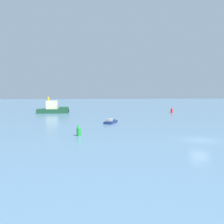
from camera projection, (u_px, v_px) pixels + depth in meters
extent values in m
plane|color=slate|center=(200.00, 140.00, 35.29)|extent=(400.00, 400.00, 0.00)
cube|color=#19472D|center=(53.00, 111.00, 79.65)|extent=(9.75, 4.32, 1.31)
cube|color=#19472D|center=(64.00, 108.00, 79.87)|extent=(2.76, 3.82, 0.60)
cube|color=beige|center=(52.00, 105.00, 79.46)|extent=(3.43, 2.78, 2.60)
cylinder|color=gold|center=(48.00, 99.00, 79.20)|extent=(0.70, 0.70, 1.20)
cylinder|color=black|center=(69.00, 110.00, 80.08)|extent=(0.31, 0.70, 0.70)
cube|color=navy|center=(111.00, 122.00, 54.15)|extent=(3.35, 4.76, 0.49)
cube|color=beige|center=(110.00, 120.00, 53.80)|extent=(0.98, 0.80, 0.50)
cube|color=black|center=(114.00, 121.00, 56.38)|extent=(0.41, 0.38, 0.56)
cylinder|color=red|center=(172.00, 111.00, 80.53)|extent=(0.70, 0.70, 1.20)
cone|color=red|center=(172.00, 108.00, 80.46)|extent=(0.49, 0.49, 0.70)
cylinder|color=green|center=(79.00, 132.00, 38.55)|extent=(0.70, 0.70, 1.20)
cone|color=green|center=(79.00, 126.00, 38.47)|extent=(0.49, 0.49, 0.70)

